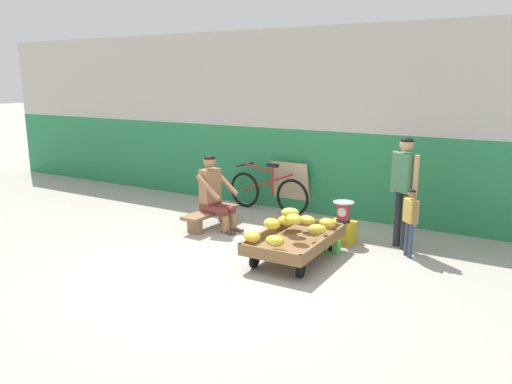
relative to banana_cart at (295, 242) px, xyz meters
name	(u,v)px	position (x,y,z in m)	size (l,w,h in m)	color
ground_plane	(229,269)	(-0.56, -0.70, -0.24)	(80.00, 80.00, 0.00)	#A39E93
back_wall	(330,123)	(-0.56, 2.36, 1.32)	(16.00, 0.30, 3.12)	#287F4C
banana_cart	(295,242)	(0.00, 0.00, 0.00)	(0.87, 1.45, 0.36)	brown
banana_pile	(292,224)	(-0.06, 0.02, 0.22)	(0.84, 1.27, 0.27)	gold
low_bench	(211,215)	(-1.79, 0.62, -0.04)	(0.34, 1.11, 0.27)	olive
vendor_seated	(214,193)	(-1.71, 0.61, 0.33)	(0.71, 0.54, 1.14)	#9E704C
plastic_crate	(343,232)	(0.26, 1.00, -0.09)	(0.36, 0.28, 0.30)	gold
weighing_scale	(343,211)	(0.26, 1.00, 0.21)	(0.30, 0.30, 0.29)	#28282D
bicycle_near_left	(268,192)	(-1.50, 1.92, 0.11)	(1.66, 0.48, 0.86)	black
sign_board	(291,186)	(-1.18, 2.17, 0.20)	(0.70, 0.23, 0.88)	#C6B289
customer_adult	(404,180)	(1.04, 1.18, 0.71)	(0.42, 0.35, 1.53)	#232328
customer_child	(410,215)	(1.22, 0.88, 0.32)	(0.22, 0.22, 0.91)	#38425B
shopping_bag	(333,244)	(0.32, 0.50, -0.12)	(0.18, 0.12, 0.24)	green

